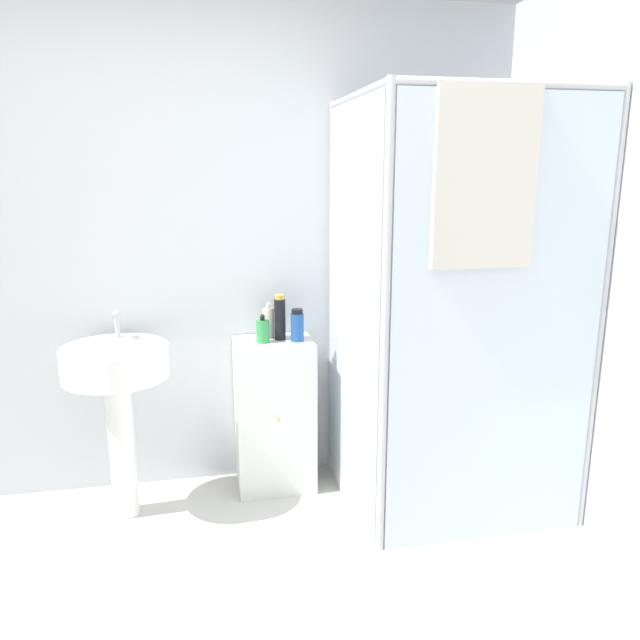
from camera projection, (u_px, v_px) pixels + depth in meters
wall_back at (198, 253)px, 3.22m from camera, size 6.40×0.06×2.50m
shower_enclosure at (439, 412)px, 3.02m from camera, size 0.98×1.01×2.00m
vanity_cabinet at (275, 415)px, 3.30m from camera, size 0.41×0.33×0.81m
sink at (117, 382)px, 2.95m from camera, size 0.50×0.50×1.00m
soap_dispenser at (263, 331)px, 3.17m from camera, size 0.07×0.07×0.15m
shampoo_bottle_tall_black at (280, 318)px, 3.21m from camera, size 0.06×0.06×0.24m
shampoo_bottle_blue at (297, 326)px, 3.19m from camera, size 0.07×0.07×0.17m
lotion_bottle_white at (268, 323)px, 3.24m from camera, size 0.06×0.06×0.19m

